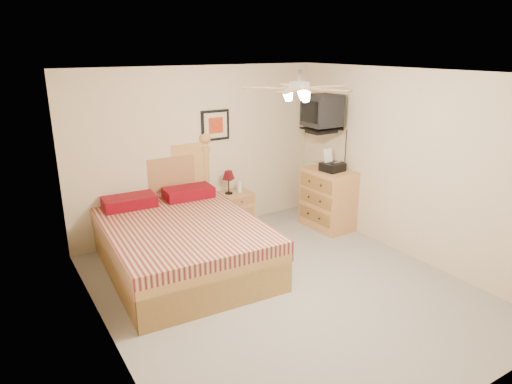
% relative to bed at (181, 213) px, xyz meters
% --- Properties ---
extents(floor, '(4.50, 4.50, 0.00)m').
position_rel_bed_xyz_m(floor, '(0.80, -1.12, -0.77)').
color(floor, gray).
rests_on(floor, ground).
extents(ceiling, '(4.00, 4.50, 0.04)m').
position_rel_bed_xyz_m(ceiling, '(0.80, -1.12, 1.73)').
color(ceiling, white).
rests_on(ceiling, ground).
extents(wall_back, '(4.00, 0.04, 2.50)m').
position_rel_bed_xyz_m(wall_back, '(0.80, 1.13, 0.48)').
color(wall_back, beige).
rests_on(wall_back, ground).
extents(wall_front, '(4.00, 0.04, 2.50)m').
position_rel_bed_xyz_m(wall_front, '(0.80, -3.37, 0.48)').
color(wall_front, beige).
rests_on(wall_front, ground).
extents(wall_left, '(0.04, 4.50, 2.50)m').
position_rel_bed_xyz_m(wall_left, '(-1.20, -1.12, 0.48)').
color(wall_left, beige).
rests_on(wall_left, ground).
extents(wall_right, '(0.04, 4.50, 2.50)m').
position_rel_bed_xyz_m(wall_right, '(2.80, -1.12, 0.48)').
color(wall_right, beige).
rests_on(wall_right, ground).
extents(bed, '(1.93, 2.46, 1.54)m').
position_rel_bed_xyz_m(bed, '(0.00, 0.00, 0.00)').
color(bed, '#AF8042').
rests_on(bed, ground).
extents(nightstand, '(0.55, 0.43, 0.58)m').
position_rel_bed_xyz_m(nightstand, '(1.26, 0.88, -0.48)').
color(nightstand, '#A07142').
rests_on(nightstand, ground).
extents(table_lamp, '(0.23, 0.23, 0.37)m').
position_rel_bed_xyz_m(table_lamp, '(1.17, 0.89, -0.01)').
color(table_lamp, '#530B14').
rests_on(table_lamp, nightstand).
extents(lotion_bottle, '(0.10, 0.10, 0.23)m').
position_rel_bed_xyz_m(lotion_bottle, '(1.34, 0.86, -0.07)').
color(lotion_bottle, silver).
rests_on(lotion_bottle, nightstand).
extents(framed_picture, '(0.46, 0.04, 0.46)m').
position_rel_bed_xyz_m(framed_picture, '(1.07, 1.11, 0.85)').
color(framed_picture, black).
rests_on(framed_picture, wall_back).
extents(dresser, '(0.59, 0.82, 0.94)m').
position_rel_bed_xyz_m(dresser, '(2.53, 0.13, -0.30)').
color(dresser, '#C0814C').
rests_on(dresser, ground).
extents(fax_machine, '(0.34, 0.36, 0.33)m').
position_rel_bed_xyz_m(fax_machine, '(2.51, 0.06, 0.34)').
color(fax_machine, black).
rests_on(fax_machine, dresser).
extents(magazine_lower, '(0.24, 0.30, 0.02)m').
position_rel_bed_xyz_m(magazine_lower, '(2.52, 0.38, 0.19)').
color(magazine_lower, beige).
rests_on(magazine_lower, dresser).
extents(magazine_upper, '(0.21, 0.27, 0.02)m').
position_rel_bed_xyz_m(magazine_upper, '(2.51, 0.40, 0.21)').
color(magazine_upper, tan).
rests_on(magazine_upper, magazine_lower).
extents(wall_tv, '(0.56, 0.46, 0.58)m').
position_rel_bed_xyz_m(wall_tv, '(2.55, 0.22, 1.04)').
color(wall_tv, black).
rests_on(wall_tv, wall_right).
extents(ceiling_fan, '(1.14, 1.14, 0.28)m').
position_rel_bed_xyz_m(ceiling_fan, '(0.80, -1.32, 1.59)').
color(ceiling_fan, silver).
rests_on(ceiling_fan, ceiling).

